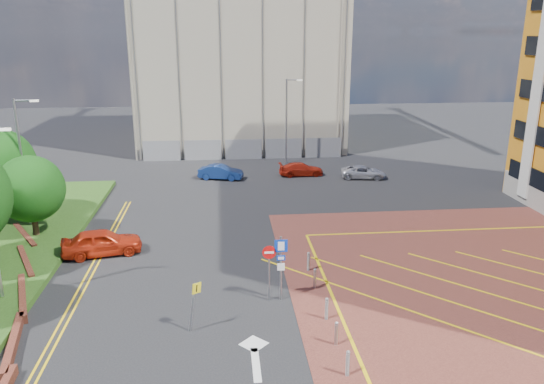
{
  "coord_description": "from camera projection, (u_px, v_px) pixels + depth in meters",
  "views": [
    {
      "loc": [
        -2.03,
        -21.37,
        12.15
      ],
      "look_at": [
        0.37,
        3.98,
        4.43
      ],
      "focal_mm": 35.0,
      "sensor_mm": 36.0,
      "label": 1
    }
  ],
  "objects": [
    {
      "name": "warning_sign",
      "position": [
        194.0,
        301.0,
        22.03
      ],
      "size": [
        0.61,
        0.39,
        2.25
      ],
      "color": "#9EA0A8",
      "rests_on": "ground"
    },
    {
      "name": "car_silver_back",
      "position": [
        363.0,
        172.0,
        45.66
      ],
      "size": [
        4.09,
        2.38,
        1.07
      ],
      "primitive_type": "imported",
      "rotation": [
        0.0,
        0.0,
        1.41
      ],
      "color": "silver",
      "rests_on": "ground"
    },
    {
      "name": "tree_c",
      "position": [
        30.0,
        189.0,
        31.45
      ],
      "size": [
        4.0,
        4.0,
        4.9
      ],
      "color": "#3D2B1C",
      "rests_on": "grass_bed"
    },
    {
      "name": "ground",
      "position": [
        272.0,
        311.0,
        24.07
      ],
      "size": [
        140.0,
        140.0,
        0.0
      ],
      "primitive_type": "plane",
      "color": "black",
      "rests_on": "ground"
    },
    {
      "name": "car_red_back",
      "position": [
        301.0,
        169.0,
        46.53
      ],
      "size": [
        3.94,
        1.72,
        1.13
      ],
      "primitive_type": "imported",
      "rotation": [
        0.0,
        0.0,
        1.61
      ],
      "color": "#AD1F0E",
      "rests_on": "ground"
    },
    {
      "name": "construction_building",
      "position": [
        238.0,
        42.0,
        58.98
      ],
      "size": [
        21.2,
        19.2,
        22.0
      ],
      "primitive_type": "cube",
      "color": "#AB9E8C",
      "rests_on": "ground"
    },
    {
      "name": "retaining_wall",
      "position": [
        18.0,
        297.0,
        24.85
      ],
      "size": [
        6.06,
        20.33,
        0.4
      ],
      "color": "brown",
      "rests_on": "ground"
    },
    {
      "name": "bollard_row",
      "position": [
        330.0,
        318.0,
        22.55
      ],
      "size": [
        0.14,
        11.14,
        0.9
      ],
      "color": "#9EA0A8",
      "rests_on": "forecourt"
    },
    {
      "name": "lamp_left_far",
      "position": [
        23.0,
        158.0,
        32.85
      ],
      "size": [
        1.53,
        0.16,
        8.0
      ],
      "color": "#9EA0A8",
      "rests_on": "grass_bed"
    },
    {
      "name": "construction_fence",
      "position": [
        254.0,
        149.0,
        52.45
      ],
      "size": [
        21.6,
        0.06,
        2.0
      ],
      "primitive_type": "cube",
      "color": "gray",
      "rests_on": "ground"
    },
    {
      "name": "car_blue_back",
      "position": [
        221.0,
        172.0,
        45.34
      ],
      "size": [
        3.98,
        2.2,
        1.24
      ],
      "primitive_type": "imported",
      "rotation": [
        0.0,
        0.0,
        1.32
      ],
      "color": "navy",
      "rests_on": "ground"
    },
    {
      "name": "car_red_left",
      "position": [
        102.0,
        242.0,
        29.93
      ],
      "size": [
        4.67,
        2.66,
        1.5
      ],
      "primitive_type": "imported",
      "rotation": [
        0.0,
        0.0,
        1.79
      ],
      "color": "red",
      "rests_on": "ground"
    },
    {
      "name": "lamp_back",
      "position": [
        287.0,
        118.0,
        49.85
      ],
      "size": [
        1.53,
        0.16,
        8.0
      ],
      "color": "#9EA0A8",
      "rests_on": "ground"
    },
    {
      "name": "sign_cluster",
      "position": [
        277.0,
        262.0,
        24.47
      ],
      "size": [
        1.17,
        0.12,
        3.2
      ],
      "color": "#9EA0A8",
      "rests_on": "ground"
    }
  ]
}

